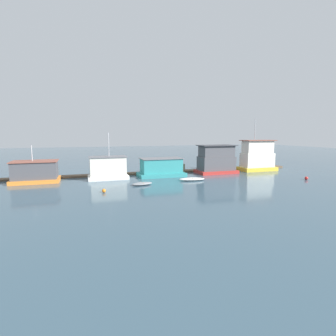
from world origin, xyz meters
TOP-DOWN VIEW (x-y plane):
  - ground_plane at (0.00, 0.00)m, footprint 200.00×200.00m
  - dock_walkway at (0.00, 3.17)m, footprint 51.00×1.72m
  - houseboat_orange at (-19.32, 0.36)m, footprint 6.31×4.15m
  - houseboat_white at (-9.30, -0.12)m, footprint 5.93×3.44m
  - houseboat_teal at (-0.86, -0.08)m, footprint 7.45×4.19m
  - houseboat_red at (9.19, 0.07)m, footprint 6.88×3.97m
  - houseboat_yellow at (17.99, 0.56)m, footprint 6.79×3.56m
  - dinghy_grey at (-5.45, -6.48)m, footprint 3.07×1.86m
  - dinghy_white at (2.19, -5.51)m, footprint 3.94×1.73m
  - mooring_post_far_left at (3.97, 2.06)m, footprint 0.31×0.31m
  - mooring_post_near_left at (12.89, 2.06)m, footprint 0.21×0.21m
  - buoy_red at (18.77, -10.14)m, footprint 0.49×0.49m
  - buoy_orange at (-10.68, -9.45)m, footprint 0.45×0.45m

SIDE VIEW (x-z plane):
  - ground_plane at x=0.00m, z-range 0.00..0.00m
  - dock_walkway at x=0.00m, z-range 0.00..0.30m
  - dinghy_grey at x=-5.45m, z-range 0.00..0.40m
  - buoy_orange at x=-10.68m, z-range 0.00..0.45m
  - dinghy_white at x=2.19m, z-range 0.00..0.47m
  - buoy_red at x=18.77m, z-range 0.00..0.49m
  - mooring_post_far_left at x=3.97m, z-range 0.00..1.58m
  - mooring_post_near_left at x=12.89m, z-range 0.00..1.75m
  - houseboat_teal at x=-0.86m, z-range -0.11..2.83m
  - houseboat_orange at x=-19.32m, z-range -1.15..4.10m
  - houseboat_white at x=-9.30m, z-range -1.84..5.15m
  - houseboat_red at x=9.19m, z-range -0.18..4.70m
  - houseboat_yellow at x=17.99m, z-range -2.22..7.31m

